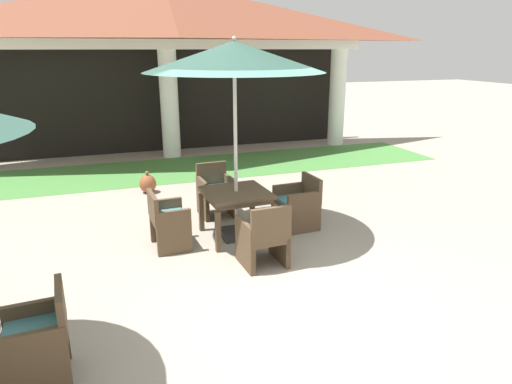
% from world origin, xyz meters
% --- Properties ---
extents(ground_plane, '(60.00, 60.00, 0.00)m').
position_xyz_m(ground_plane, '(0.00, 0.00, 0.00)').
color(ground_plane, '#9E9384').
extents(background_pavilion, '(10.95, 2.65, 4.30)m').
position_xyz_m(background_pavilion, '(0.00, 7.55, 3.30)').
color(background_pavilion, white).
rests_on(background_pavilion, ground).
extents(lawn_strip, '(12.75, 2.40, 0.01)m').
position_xyz_m(lawn_strip, '(0.00, 6.02, 0.00)').
color(lawn_strip, '#47843D').
rests_on(lawn_strip, ground).
extents(patio_chair_near_foreground_east, '(0.55, 0.58, 0.86)m').
position_xyz_m(patio_chair_near_foreground_east, '(-2.48, -0.79, 0.41)').
color(patio_chair_near_foreground_east, brown).
rests_on(patio_chair_near_foreground_east, ground).
extents(patio_table_mid_left, '(0.97, 0.97, 0.72)m').
position_xyz_m(patio_table_mid_left, '(0.02, 1.70, 0.62)').
color(patio_table_mid_left, brown).
rests_on(patio_table_mid_left, ground).
extents(patio_umbrella_mid_left, '(2.51, 2.51, 2.90)m').
position_xyz_m(patio_umbrella_mid_left, '(0.02, 1.70, 2.61)').
color(patio_umbrella_mid_left, '#2D2D2D').
rests_on(patio_umbrella_mid_left, ground).
extents(patio_chair_mid_left_south, '(0.59, 0.61, 0.88)m').
position_xyz_m(patio_chair_mid_left_south, '(0.07, 0.65, 0.40)').
color(patio_chair_mid_left_south, brown).
rests_on(patio_chair_mid_left_south, ground).
extents(patio_chair_mid_left_east, '(0.61, 0.63, 0.82)m').
position_xyz_m(patio_chair_mid_left_east, '(1.06, 1.75, 0.39)').
color(patio_chair_mid_left_east, brown).
rests_on(patio_chair_mid_left_east, ground).
extents(patio_chair_mid_left_west, '(0.52, 0.63, 0.83)m').
position_xyz_m(patio_chair_mid_left_west, '(-1.02, 1.65, 0.40)').
color(patio_chair_mid_left_west, brown).
rests_on(patio_chair_mid_left_west, ground).
extents(patio_chair_mid_left_north, '(0.57, 0.60, 0.87)m').
position_xyz_m(patio_chair_mid_left_north, '(-0.03, 2.74, 0.40)').
color(patio_chair_mid_left_north, brown).
rests_on(patio_chair_mid_left_north, ground).
extents(terracotta_urn, '(0.33, 0.33, 0.45)m').
position_xyz_m(terracotta_urn, '(-0.99, 4.39, 0.19)').
color(terracotta_urn, brown).
rests_on(terracotta_urn, ground).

